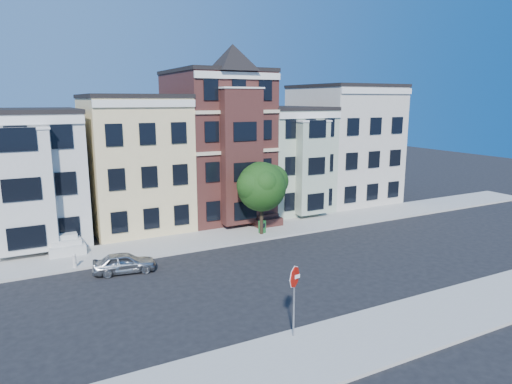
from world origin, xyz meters
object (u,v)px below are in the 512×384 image
fire_hydrant (75,262)px  stop_sign (294,297)px  newspaper_box (262,227)px  parked_car (124,263)px  street_tree (262,190)px

fire_hydrant → stop_sign: stop_sign is taller
fire_hydrant → newspaper_box: bearing=4.7°
parked_car → fire_hydrant: 3.12m
newspaper_box → parked_car: bearing=176.3°
parked_car → newspaper_box: size_ratio=3.76×
parked_car → stop_sign: stop_sign is taller
street_tree → fire_hydrant: bearing=-176.0°
street_tree → fire_hydrant: 13.43m
street_tree → newspaper_box: (0.16, 0.18, -2.83)m
newspaper_box → fire_hydrant: (-13.23, -1.08, -0.13)m
street_tree → newspaper_box: bearing=49.1°
stop_sign → parked_car: bearing=100.6°
fire_hydrant → stop_sign: 14.75m
parked_car → newspaper_box: (10.71, 2.92, 0.02)m
fire_hydrant → street_tree: bearing=4.0°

